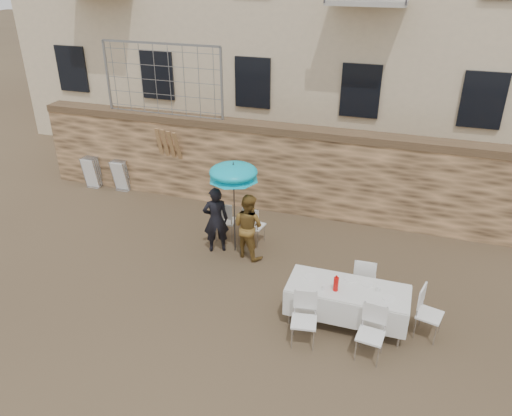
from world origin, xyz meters
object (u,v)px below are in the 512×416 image
(couple_chair_right, at_px, (254,224))
(soda_bottle, at_px, (336,284))
(banquet_table, at_px, (348,290))
(chair_stack_left, at_px, (95,170))
(table_chair_side, at_px, (430,314))
(man_suit, at_px, (216,220))
(chair_stack_right, at_px, (122,174))
(couple_chair_left, at_px, (225,220))
(table_chair_front_left, at_px, (304,321))
(table_chair_back, at_px, (364,278))
(table_chair_front_right, at_px, (371,335))
(woman_dress, at_px, (248,226))
(umbrella, at_px, (234,175))

(couple_chair_right, xyz_separation_m, soda_bottle, (2.24, -2.29, 0.43))
(couple_chair_right, distance_m, banquet_table, 3.25)
(chair_stack_left, bearing_deg, table_chair_side, -21.80)
(man_suit, relative_size, banquet_table, 0.73)
(chair_stack_left, distance_m, chair_stack_right, 0.90)
(couple_chair_left, distance_m, table_chair_side, 4.98)
(couple_chair_right, height_order, chair_stack_left, couple_chair_right)
(table_chair_front_left, xyz_separation_m, chair_stack_right, (-6.26, 4.52, -0.02))
(soda_bottle, distance_m, table_chair_back, 1.11)
(couple_chair_left, height_order, chair_stack_right, couple_chair_left)
(table_chair_front_right, bearing_deg, banquet_table, 129.92)
(couple_chair_left, relative_size, table_chair_front_right, 1.00)
(table_chair_front_left, xyz_separation_m, table_chair_front_right, (1.10, 0.00, 0.00))
(chair_stack_right, bearing_deg, woman_dress, -25.99)
(man_suit, bearing_deg, umbrella, 166.76)
(banquet_table, height_order, table_chair_back, table_chair_back)
(couple_chair_right, bearing_deg, banquet_table, 148.01)
(table_chair_side, distance_m, chair_stack_right, 9.04)
(woman_dress, height_order, chair_stack_left, woman_dress)
(umbrella, relative_size, table_chair_front_left, 2.04)
(table_chair_front_right, xyz_separation_m, table_chair_side, (0.90, 0.85, 0.00))
(banquet_table, height_order, table_chair_front_left, table_chair_front_left)
(umbrella, bearing_deg, man_suit, -165.96)
(table_chair_front_left, distance_m, table_chair_back, 1.74)
(banquet_table, xyz_separation_m, chair_stack_left, (-7.76, 3.77, -0.27))
(table_chair_front_right, height_order, table_chair_side, same)
(table_chair_front_left, relative_size, table_chair_front_right, 1.00)
(couple_chair_left, xyz_separation_m, table_chair_front_right, (3.64, -2.89, 0.00))
(man_suit, bearing_deg, table_chair_front_left, 110.14)
(table_chair_front_left, relative_size, table_chair_side, 1.00)
(table_chair_side, bearing_deg, banquet_table, 107.79)
(man_suit, distance_m, table_chair_side, 4.79)
(banquet_table, relative_size, soda_bottle, 8.08)
(couple_chair_right, height_order, table_chair_side, same)
(umbrella, relative_size, table_chair_back, 2.04)
(soda_bottle, distance_m, table_chair_side, 1.67)
(couple_chair_right, height_order, table_chair_back, same)
(couple_chair_left, height_order, chair_stack_left, couple_chair_left)
(table_chair_side, relative_size, chair_stack_right, 1.04)
(soda_bottle, xyz_separation_m, chair_stack_right, (-6.66, 3.92, -0.45))
(chair_stack_left, bearing_deg, table_chair_back, -20.43)
(couple_chair_right, xyz_separation_m, banquet_table, (2.44, -2.14, 0.25))
(woman_dress, height_order, banquet_table, woman_dress)
(man_suit, xyz_separation_m, table_chair_front_left, (2.54, -2.34, -0.29))
(man_suit, relative_size, table_chair_back, 1.60)
(couple_chair_left, bearing_deg, table_chair_front_left, 122.00)
(couple_chair_right, xyz_separation_m, table_chair_side, (3.84, -2.04, 0.00))
(man_suit, distance_m, umbrella, 1.16)
(soda_bottle, relative_size, table_chair_front_left, 0.27)
(woman_dress, distance_m, soda_bottle, 2.80)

